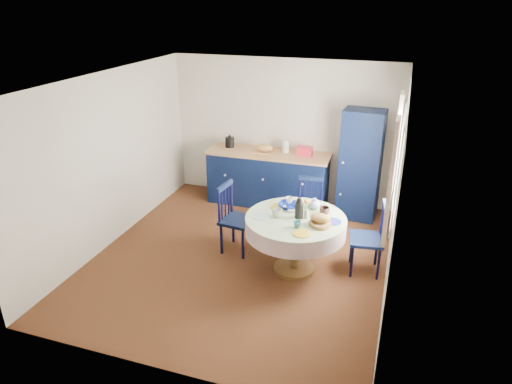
% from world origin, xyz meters
% --- Properties ---
extents(floor, '(4.50, 4.50, 0.00)m').
position_xyz_m(floor, '(0.00, 0.00, 0.00)').
color(floor, black).
rests_on(floor, ground).
extents(ceiling, '(4.50, 4.50, 0.00)m').
position_xyz_m(ceiling, '(0.00, 0.00, 2.50)').
color(ceiling, white).
rests_on(ceiling, wall_back).
extents(wall_back, '(4.00, 0.02, 2.50)m').
position_xyz_m(wall_back, '(0.00, 2.25, 1.25)').
color(wall_back, silver).
rests_on(wall_back, floor).
extents(wall_left, '(0.02, 4.50, 2.50)m').
position_xyz_m(wall_left, '(-2.00, 0.00, 1.25)').
color(wall_left, silver).
rests_on(wall_left, floor).
extents(wall_right, '(0.02, 4.50, 2.50)m').
position_xyz_m(wall_right, '(2.00, 0.00, 1.25)').
color(wall_right, silver).
rests_on(wall_right, floor).
extents(window, '(0.10, 1.74, 1.45)m').
position_xyz_m(window, '(1.95, 0.30, 1.52)').
color(window, white).
rests_on(window, wall_right).
extents(kitchen_counter, '(2.15, 0.70, 1.19)m').
position_xyz_m(kitchen_counter, '(-0.17, 1.90, 0.49)').
color(kitchen_counter, black).
rests_on(kitchen_counter, floor).
extents(pantry_cabinet, '(0.67, 0.50, 1.82)m').
position_xyz_m(pantry_cabinet, '(1.40, 1.85, 0.91)').
color(pantry_cabinet, black).
rests_on(pantry_cabinet, floor).
extents(dining_table, '(1.32, 1.32, 1.08)m').
position_xyz_m(dining_table, '(0.81, -0.08, 0.67)').
color(dining_table, brown).
rests_on(dining_table, floor).
extents(chair_left, '(0.48, 0.50, 1.02)m').
position_xyz_m(chair_left, '(-0.15, 0.18, 0.51)').
color(chair_left, black).
rests_on(chair_left, floor).
extents(chair_far, '(0.46, 0.44, 0.94)m').
position_xyz_m(chair_far, '(0.78, 0.90, 0.48)').
color(chair_far, black).
rests_on(chair_far, floor).
extents(chair_right, '(0.49, 0.50, 1.00)m').
position_xyz_m(chair_right, '(1.74, 0.20, 0.51)').
color(chair_right, black).
rests_on(chair_right, floor).
extents(mug_a, '(0.13, 0.13, 0.11)m').
position_xyz_m(mug_a, '(0.56, -0.13, 0.85)').
color(mug_a, silver).
rests_on(mug_a, dining_table).
extents(mug_b, '(0.10, 0.10, 0.09)m').
position_xyz_m(mug_b, '(0.88, -0.36, 0.84)').
color(mug_b, '#2F6C73').
rests_on(mug_b, dining_table).
extents(mug_c, '(0.14, 0.14, 0.11)m').
position_xyz_m(mug_c, '(1.14, 0.11, 0.85)').
color(mug_c, black).
rests_on(mug_c, dining_table).
extents(mug_d, '(0.11, 0.11, 0.10)m').
position_xyz_m(mug_d, '(0.62, 0.29, 0.85)').
color(mug_d, silver).
rests_on(mug_d, dining_table).
extents(cobalt_bowl, '(0.28, 0.28, 0.07)m').
position_xyz_m(cobalt_bowl, '(0.64, 0.17, 0.83)').
color(cobalt_bowl, navy).
rests_on(cobalt_bowl, dining_table).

